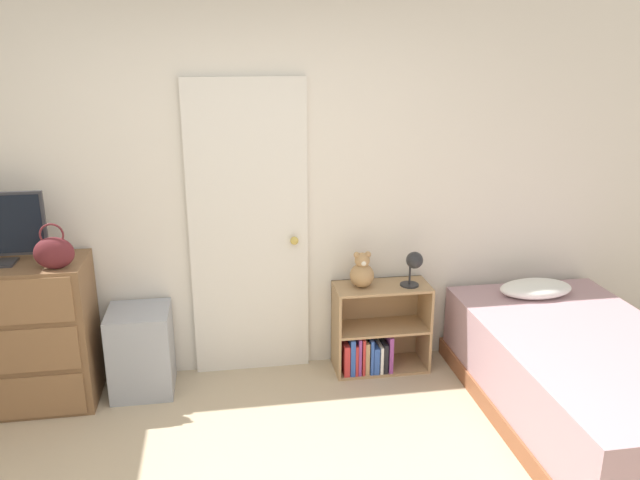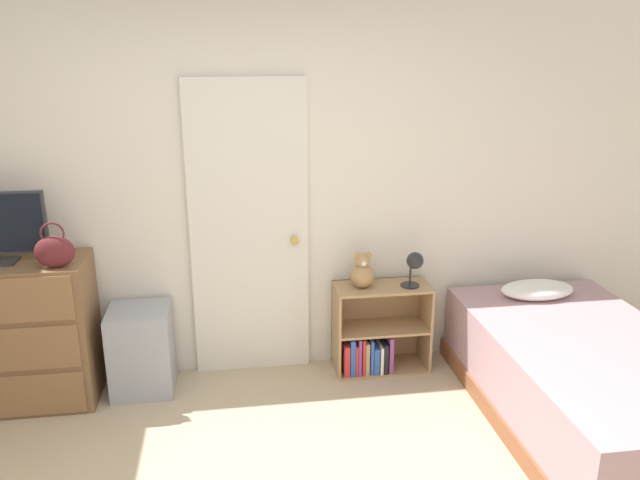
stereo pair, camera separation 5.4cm
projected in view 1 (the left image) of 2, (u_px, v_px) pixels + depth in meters
wall_back at (238, 192)px, 4.14m from camera, size 10.00×0.06×2.55m
door_closed at (249, 232)px, 4.18m from camera, size 0.79×0.09×2.03m
dresser at (8, 336)px, 3.89m from camera, size 1.02×0.47×0.95m
handbag at (54, 252)px, 3.64m from camera, size 0.23×0.11×0.28m
storage_bin at (141, 351)px, 4.10m from camera, size 0.40×0.39×0.57m
bookshelf at (373, 337)px, 4.40m from camera, size 0.66×0.30×0.63m
teddy_bear at (362, 272)px, 4.24m from camera, size 0.17×0.17×0.25m
desk_lamp at (414, 263)px, 4.23m from camera, size 0.15×0.14×0.25m
bed at (587, 380)px, 3.77m from camera, size 1.15×2.00×0.65m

